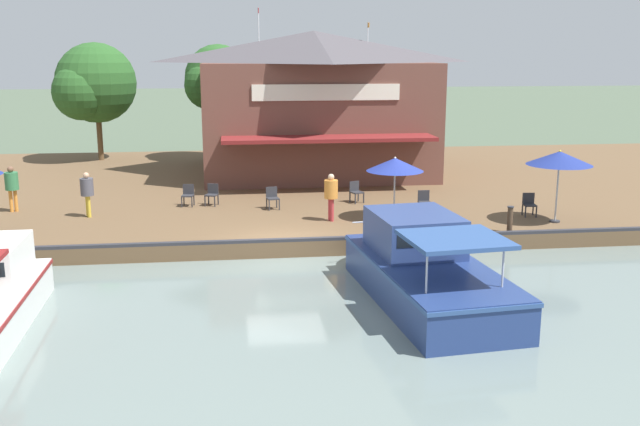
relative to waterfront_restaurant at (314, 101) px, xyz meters
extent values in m
plane|color=#4C5B47|center=(13.82, -2.56, -4.13)|extent=(220.00, 220.00, 0.00)
cube|color=brown|center=(2.82, -2.56, -3.83)|extent=(22.00, 56.00, 0.60)
cube|color=#2D2D33|center=(13.72, -2.56, -3.48)|extent=(0.20, 50.40, 0.10)
cube|color=brown|center=(-0.02, 0.00, -0.81)|extent=(9.46, 10.79, 5.44)
pyramid|color=#4C474C|center=(-0.02, 0.00, 2.66)|extent=(9.93, 11.33, 1.50)
cube|color=maroon|center=(5.61, 0.00, -1.23)|extent=(1.80, 9.17, 0.16)
cube|color=silver|center=(4.75, 0.00, 0.69)|extent=(0.08, 6.47, 0.70)
cylinder|color=silver|center=(-0.02, 2.70, 2.87)|extent=(0.06, 0.06, 1.92)
cube|color=orange|center=(0.16, 2.70, 3.68)|extent=(0.36, 0.03, 0.24)
cylinder|color=silver|center=(-0.02, -2.70, 3.20)|extent=(0.06, 0.06, 2.58)
cube|color=#B23338|center=(0.16, -2.70, 4.35)|extent=(0.36, 0.03, 0.24)
cylinder|color=#B7B7B7|center=(11.10, 1.63, -2.49)|extent=(0.06, 0.06, 2.08)
cylinder|color=#2D2D33|center=(11.10, 1.63, -3.50)|extent=(0.36, 0.36, 0.06)
cone|color=navy|center=(11.10, 1.63, -1.51)|extent=(2.06, 2.06, 0.47)
cone|color=white|center=(11.10, 1.63, -1.49)|extent=(1.27, 1.27, 0.38)
sphere|color=white|center=(11.10, 1.63, -1.28)|extent=(0.08, 0.08, 0.08)
cylinder|color=#B7B7B7|center=(12.25, 7.24, -2.34)|extent=(0.06, 0.06, 2.38)
cylinder|color=#2D2D33|center=(12.25, 7.24, -3.50)|extent=(0.36, 0.36, 0.06)
cone|color=navy|center=(12.25, 7.24, -1.22)|extent=(2.29, 2.29, 0.48)
cone|color=yellow|center=(12.25, 7.24, -1.20)|extent=(1.42, 1.42, 0.39)
sphere|color=yellow|center=(12.25, 7.24, -0.98)|extent=(0.08, 0.08, 0.08)
cube|color=#2D2D33|center=(11.50, 6.87, -3.31)|extent=(0.04, 0.04, 0.42)
cube|color=#2D2D33|center=(11.46, 6.47, -3.31)|extent=(0.04, 0.04, 0.42)
cube|color=#2D2D33|center=(11.10, 6.91, -3.31)|extent=(0.04, 0.04, 0.42)
cube|color=#2D2D33|center=(11.06, 6.52, -3.31)|extent=(0.04, 0.04, 0.42)
cube|color=#2D2D33|center=(11.28, 6.69, -3.10)|extent=(0.49, 0.49, 0.05)
cube|color=#2D2D33|center=(11.08, 6.72, -2.88)|extent=(0.09, 0.44, 0.40)
cube|color=#2D2D33|center=(9.06, -2.40, -3.31)|extent=(0.05, 0.05, 0.42)
cube|color=#2D2D33|center=(9.13, -2.79, -3.31)|extent=(0.05, 0.05, 0.42)
cube|color=#2D2D33|center=(8.66, -2.47, -3.31)|extent=(0.05, 0.05, 0.42)
cube|color=#2D2D33|center=(8.74, -2.87, -3.31)|extent=(0.05, 0.05, 0.42)
cube|color=#2D2D33|center=(8.90, -2.63, -3.10)|extent=(0.51, 0.51, 0.05)
cube|color=#2D2D33|center=(8.70, -2.67, -2.88)|extent=(0.12, 0.44, 0.40)
cube|color=#2D2D33|center=(8.17, -4.87, -3.31)|extent=(0.05, 0.05, 0.42)
cube|color=#2D2D33|center=(8.04, -5.25, -3.31)|extent=(0.05, 0.05, 0.42)
cube|color=#2D2D33|center=(7.79, -4.75, -3.31)|extent=(0.05, 0.05, 0.42)
cube|color=#2D2D33|center=(7.66, -5.12, -3.31)|extent=(0.05, 0.05, 0.42)
cube|color=#2D2D33|center=(7.92, -5.00, -3.10)|extent=(0.56, 0.56, 0.05)
cube|color=#2D2D33|center=(7.73, -4.94, -2.88)|extent=(0.18, 0.43, 0.40)
cube|color=#2D2D33|center=(8.16, -5.75, -3.31)|extent=(0.05, 0.05, 0.42)
cube|color=#2D2D33|center=(8.10, -6.15, -3.31)|extent=(0.05, 0.05, 0.42)
cube|color=#2D2D33|center=(7.77, -5.70, -3.31)|extent=(0.05, 0.05, 0.42)
cube|color=#2D2D33|center=(7.71, -6.09, -3.31)|extent=(0.05, 0.05, 0.42)
cube|color=#2D2D33|center=(7.93, -5.92, -3.10)|extent=(0.50, 0.50, 0.05)
cube|color=#2D2D33|center=(7.74, -5.89, -2.88)|extent=(0.10, 0.44, 0.40)
cube|color=#2D2D33|center=(8.20, 1.05, -3.31)|extent=(0.05, 0.05, 0.42)
cube|color=#2D2D33|center=(8.35, 0.69, -3.31)|extent=(0.05, 0.05, 0.42)
cube|color=#2D2D33|center=(7.83, 0.90, -3.31)|extent=(0.05, 0.05, 0.42)
cube|color=#2D2D33|center=(7.99, 0.53, -3.31)|extent=(0.05, 0.05, 0.42)
cube|color=#2D2D33|center=(8.09, 0.79, -3.10)|extent=(0.58, 0.58, 0.05)
cube|color=#2D2D33|center=(7.91, 0.71, -2.88)|extent=(0.21, 0.42, 0.40)
cube|color=#2D2D33|center=(10.52, 3.18, -3.31)|extent=(0.04, 0.04, 0.42)
cube|color=#2D2D33|center=(10.51, 2.78, -3.31)|extent=(0.04, 0.04, 0.42)
cube|color=#2D2D33|center=(10.12, 3.19, -3.31)|extent=(0.04, 0.04, 0.42)
cube|color=#2D2D33|center=(10.12, 2.79, -3.31)|extent=(0.04, 0.04, 0.42)
cube|color=#2D2D33|center=(10.32, 2.98, -3.10)|extent=(0.45, 0.45, 0.05)
cube|color=#2D2D33|center=(10.12, 2.99, -2.88)|extent=(0.05, 0.44, 0.40)
cylinder|color=orange|center=(8.04, -12.36, -3.10)|extent=(0.13, 0.13, 0.85)
cylinder|color=orange|center=(8.11, -12.52, -3.10)|extent=(0.13, 0.13, 0.85)
cylinder|color=#337547|center=(8.07, -12.44, -2.35)|extent=(0.49, 0.49, 0.67)
sphere|color=brown|center=(8.07, -12.44, -1.90)|extent=(0.23, 0.23, 0.23)
cylinder|color=gold|center=(9.27, -9.49, -3.12)|extent=(0.13, 0.13, 0.80)
cylinder|color=gold|center=(9.41, -9.41, -3.12)|extent=(0.13, 0.13, 0.80)
cylinder|color=#4C4C56|center=(9.34, -9.45, -2.40)|extent=(0.47, 0.47, 0.64)
sphere|color=tan|center=(9.34, -9.45, -1.98)|extent=(0.22, 0.22, 0.22)
cylinder|color=#B23338|center=(11.14, -0.65, -3.11)|extent=(0.13, 0.13, 0.83)
cylinder|color=#B23338|center=(10.98, -0.70, -3.11)|extent=(0.13, 0.13, 0.83)
cylinder|color=orange|center=(11.06, -0.67, -2.37)|extent=(0.48, 0.48, 0.66)
sphere|color=#DBB28E|center=(11.06, -0.67, -1.92)|extent=(0.23, 0.23, 0.23)
ellipsoid|color=white|center=(16.11, -10.43, -3.59)|extent=(2.12, 2.41, 0.90)
cube|color=navy|center=(18.40, 0.89, -3.51)|extent=(6.91, 3.38, 1.08)
ellipsoid|color=navy|center=(15.08, 0.55, -3.51)|extent=(2.60, 2.80, 1.08)
cube|color=#2D4C84|center=(18.40, 0.89, -3.05)|extent=(6.99, 3.42, 0.10)
cube|color=navy|center=(17.23, 0.77, -2.43)|extent=(2.79, 2.42, 1.08)
cube|color=black|center=(18.49, 0.90, -2.29)|extent=(0.25, 1.89, 0.38)
cube|color=#2D4C84|center=(19.96, 1.05, -1.92)|extent=(2.36, 2.51, 0.11)
cylinder|color=silver|center=(20.50, 2.06, -2.44)|extent=(0.05, 0.05, 1.05)
cylinder|color=silver|center=(20.69, 0.17, -2.44)|extent=(0.05, 0.05, 1.05)
cylinder|color=silver|center=(14.81, 0.52, -2.67)|extent=(0.26, 2.16, 0.04)
cylinder|color=#473323|center=(13.47, 5.06, -3.10)|extent=(0.18, 0.18, 0.86)
cylinder|color=#2D2D33|center=(13.47, 5.06, -2.65)|extent=(0.22, 0.22, 0.04)
cylinder|color=brown|center=(-5.11, -11.44, -2.21)|extent=(0.30, 0.30, 2.62)
sphere|color=#285623|center=(-5.11, -11.44, 0.74)|extent=(4.37, 4.37, 4.37)
sphere|color=#285623|center=(-4.24, -12.09, 0.30)|extent=(3.06, 3.06, 3.06)
cylinder|color=brown|center=(-4.64, -4.78, -1.96)|extent=(0.33, 0.33, 3.13)
sphere|color=#285623|center=(-4.64, -4.78, 0.98)|extent=(3.68, 3.68, 3.68)
sphere|color=#285623|center=(-3.91, -5.33, 0.61)|extent=(2.58, 2.58, 2.58)
camera|label=1|loc=(35.76, -4.16, 2.45)|focal=40.00mm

